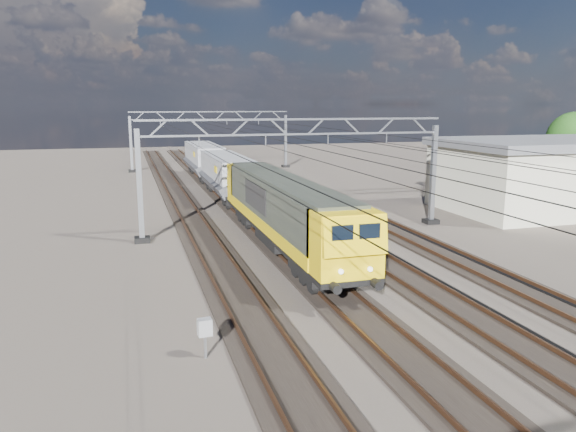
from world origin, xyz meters
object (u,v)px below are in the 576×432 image
object	(u,v)px
locomotive	(283,208)
catenary_gantry_mid	(297,171)
hopper_wagon_mid	(204,158)
industrial_shed	(564,174)
hopper_wagon_lead	(227,173)
catenary_gantry_far	(211,138)
trackside_cabinet	(205,328)

from	to	relation	value
locomotive	catenary_gantry_mid	bearing A→B (deg)	62.92
hopper_wagon_mid	industrial_shed	world-z (taller)	industrial_shed
hopper_wagon_mid	industrial_shed	size ratio (longest dim) A/B	0.70
catenary_gantry_mid	industrial_shed	xyz separation A→B (m)	(22.00, 2.00, -1.18)
catenary_gantry_mid	hopper_wagon_lead	distance (m)	14.03
catenary_gantry_far	trackside_cabinet	xyz separation A→B (m)	(-8.07, -52.35, -2.90)
catenary_gantry_far	locomotive	xyz separation A→B (m)	(-2.00, -39.91, -1.58)
catenary_gantry_far	hopper_wagon_mid	size ratio (longest dim) A/B	1.53
catenary_gantry_mid	hopper_wagon_mid	distance (m)	28.11
hopper_wagon_mid	trackside_cabinet	xyz separation A→B (m)	(-6.06, -44.34, -1.23)
catenary_gantry_far	industrial_shed	bearing A→B (deg)	-57.09
hopper_wagon_mid	trackside_cabinet	world-z (taller)	hopper_wagon_mid
hopper_wagon_mid	hopper_wagon_lead	bearing A→B (deg)	-90.00
catenary_gantry_mid	catenary_gantry_far	size ratio (longest dim) A/B	1.00
trackside_cabinet	hopper_wagon_lead	bearing A→B (deg)	73.70
catenary_gantry_mid	trackside_cabinet	size ratio (longest dim) A/B	15.15
locomotive	hopper_wagon_lead	size ratio (longest dim) A/B	1.62
trackside_cabinet	industrial_shed	bearing A→B (deg)	26.48
catenary_gantry_mid	hopper_wagon_mid	xyz separation A→B (m)	(-2.00, 27.98, -1.67)
hopper_wagon_mid	industrial_shed	xyz separation A→B (m)	(24.00, -25.98, 0.49)
catenary_gantry_far	hopper_wagon_mid	world-z (taller)	catenary_gantry_far
hopper_wagon_lead	industrial_shed	xyz separation A→B (m)	(24.00, -11.78, 0.49)
hopper_wagon_lead	industrial_shed	bearing A→B (deg)	-26.15
catenary_gantry_mid	trackside_cabinet	world-z (taller)	catenary_gantry_mid
hopper_wagon_lead	hopper_wagon_mid	bearing A→B (deg)	90.00
catenary_gantry_far	hopper_wagon_mid	bearing A→B (deg)	-104.01
catenary_gantry_mid	industrial_shed	bearing A→B (deg)	5.19
trackside_cabinet	locomotive	bearing A→B (deg)	59.09
hopper_wagon_mid	catenary_gantry_far	bearing A→B (deg)	75.99
catenary_gantry_far	hopper_wagon_lead	xyz separation A→B (m)	(-2.00, -22.22, -1.67)
catenary_gantry_mid	locomotive	xyz separation A→B (m)	(-2.00, -3.91, -1.58)
trackside_cabinet	industrial_shed	distance (m)	35.27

